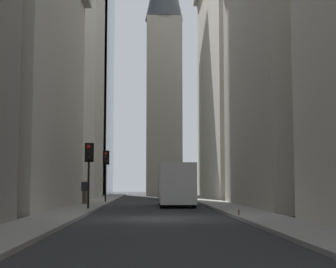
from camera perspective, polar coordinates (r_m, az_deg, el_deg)
name	(u,v)px	position (r m, az deg, el deg)	size (l,w,h in m)	color
ground_plane	(158,218)	(23.00, -1.10, -9.42)	(135.00, 135.00, 0.00)	#262628
sidewalk_right	(57,217)	(23.35, -12.35, -9.07)	(90.00, 2.20, 0.14)	gray
sidewalk_left	(258,217)	(23.51, 10.08, -9.08)	(90.00, 2.20, 0.14)	gray
building_left_far	(253,67)	(55.29, 9.50, 7.40)	(19.85, 10.50, 27.68)	beige
building_left_midfar	(317,58)	(35.18, 16.35, 8.19)	(15.80, 10.50, 19.51)	#A8A091
building_right_far	(56,55)	(57.16, -12.45, 8.68)	(12.69, 10.50, 30.90)	beige
church_spire	(164,56)	(66.72, -0.45, 8.76)	(4.93, 4.93, 34.51)	beige
delivery_truck	(176,185)	(34.40, 0.91, -5.69)	(6.46, 2.25, 2.84)	silver
hatchback_grey	(169,193)	(47.47, 0.08, -6.61)	(4.30, 1.78, 1.42)	slate
traffic_light_midblock	(89,160)	(29.31, -8.86, -2.90)	(0.43, 0.52, 3.72)	black
traffic_light_far_junction	(106,164)	(39.71, -6.98, -3.35)	(0.43, 0.52, 3.95)	black
pedestrian	(85,190)	(35.54, -9.32, -6.19)	(0.26, 0.44, 1.77)	#473D33
discarded_bottle	(239,213)	(23.27, 7.94, -8.71)	(0.07, 0.07, 0.27)	brown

